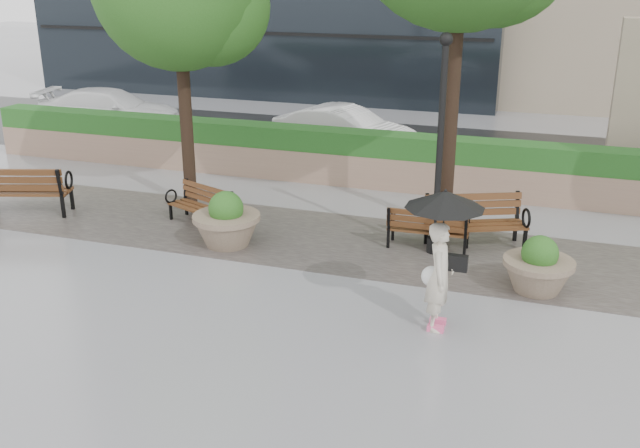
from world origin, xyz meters
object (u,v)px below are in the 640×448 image
(bench_0, at_px, (23,200))
(car_left, at_px, (111,110))
(pedestrian, at_px, (442,247))
(bench_1, at_px, (200,214))
(bench_3, at_px, (475,233))
(planter_left, at_px, (227,225))
(bench_2, at_px, (428,237))
(planter_right, at_px, (538,270))
(car_right, at_px, (345,131))
(lamppost, at_px, (439,161))

(bench_0, height_order, car_left, car_left)
(bench_0, xyz_separation_m, pedestrian, (9.62, -2.28, 0.98))
(bench_1, bearing_deg, pedestrian, -5.60)
(bench_3, relative_size, planter_left, 1.54)
(car_left, bearing_deg, bench_2, -132.49)
(bench_3, height_order, planter_right, bench_3)
(bench_2, bearing_deg, car_left, -32.15)
(bench_1, height_order, bench_2, bench_2)
(bench_2, height_order, planter_left, planter_left)
(car_right, bearing_deg, car_left, 98.90)
(bench_3, bearing_deg, pedestrian, -115.73)
(planter_right, bearing_deg, car_left, 149.09)
(bench_1, relative_size, car_right, 0.39)
(planter_right, bearing_deg, car_right, 126.37)
(planter_right, xyz_separation_m, car_left, (-14.09, 8.43, 0.30))
(lamppost, bearing_deg, car_left, 149.05)
(bench_0, relative_size, planter_left, 1.66)
(bench_0, distance_m, car_right, 9.04)
(bench_2, height_order, pedestrian, pedestrian)
(bench_0, xyz_separation_m, planter_right, (10.98, -0.49, 0.06))
(bench_0, distance_m, car_left, 8.54)
(bench_0, height_order, bench_3, bench_0)
(bench_2, xyz_separation_m, lamppost, (0.16, -0.16, 1.57))
(bench_2, bearing_deg, car_right, -62.06)
(planter_left, height_order, planter_right, planter_left)
(bench_1, bearing_deg, bench_3, 27.66)
(bench_0, xyz_separation_m, car_right, (5.17, 7.41, 0.36))
(bench_3, bearing_deg, planter_left, 173.62)
(bench_3, relative_size, car_right, 0.49)
(bench_2, relative_size, car_left, 0.33)
(lamppost, xyz_separation_m, car_right, (-3.86, 6.74, -1.13))
(planter_right, bearing_deg, bench_0, 177.46)
(bench_2, bearing_deg, planter_left, 14.89)
(planter_right, height_order, pedestrian, pedestrian)
(planter_left, bearing_deg, bench_0, 176.99)
(bench_1, bearing_deg, car_right, 102.61)
(pedestrian, bearing_deg, planter_right, -39.28)
(planter_left, bearing_deg, lamppost, 13.49)
(car_right, bearing_deg, bench_3, -131.16)
(car_right, xyz_separation_m, pedestrian, (4.45, -9.69, 0.62))
(bench_0, bearing_deg, bench_3, 168.74)
(car_left, bearing_deg, planter_left, -146.80)
(lamppost, xyz_separation_m, pedestrian, (0.59, -2.95, -0.50))
(bench_0, relative_size, car_right, 0.52)
(bench_2, relative_size, bench_3, 0.77)
(planter_left, relative_size, lamppost, 0.32)
(planter_left, distance_m, car_left, 11.62)
(planter_right, relative_size, pedestrian, 0.55)
(bench_0, distance_m, bench_2, 8.91)
(planter_left, bearing_deg, pedestrian, -24.07)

